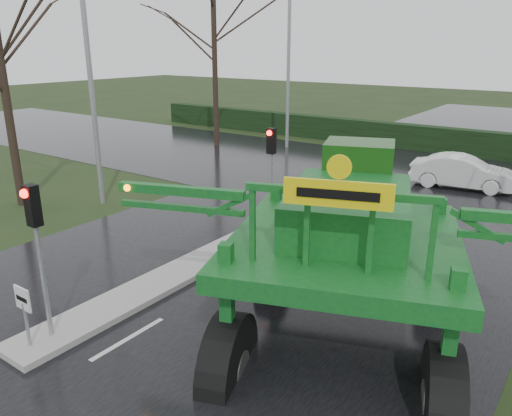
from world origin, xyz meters
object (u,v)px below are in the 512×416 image
Objects in this scene: crop_sprayer at (230,239)px; keep_left_sign at (24,307)px; traffic_signal_mid at (271,156)px; white_sedan at (460,188)px; traffic_signal_near at (36,230)px; street_light_left_far at (293,47)px; street_light_left_near at (93,48)px.

keep_left_sign is at bearing -168.24° from crop_sprayer.
white_sedan is at bearing 66.45° from traffic_signal_mid.
traffic_signal_near is 0.37× the size of crop_sprayer.
street_light_left_near is at bearing -90.00° from street_light_left_far.
white_sedan is at bearing 77.20° from traffic_signal_near.
crop_sprayer is at bearing 170.84° from white_sedan.
street_light_left_far reaches higher than traffic_signal_mid.
keep_left_sign reaches higher than white_sedan.
crop_sprayer reaches higher than traffic_signal_mid.
white_sedan is (10.93, -3.26, -5.99)m from street_light_left_far.
street_light_left_far is at bearing 118.86° from traffic_signal_mid.
traffic_signal_near is 0.35× the size of street_light_left_near.
keep_left_sign is 23.11m from street_light_left_far.
traffic_signal_near and traffic_signal_mid have the same top height.
street_light_left_near is 14.00m from street_light_left_far.
street_light_left_near is 2.28× the size of white_sedan.
traffic_signal_near is 1.00× the size of traffic_signal_mid.
street_light_left_near reaches higher than crop_sprayer.
keep_left_sign is 0.14× the size of crop_sprayer.
street_light_left_near reaches higher than keep_left_sign.
traffic_signal_near is 22.37m from street_light_left_far.
crop_sprayer is 2.16× the size of white_sedan.
street_light_left_far is (-6.89, 21.01, 3.40)m from traffic_signal_near.
street_light_left_far is 1.05× the size of crop_sprayer.
street_light_left_near is at bearing 133.38° from crop_sprayer.
crop_sprayer is at bearing -61.86° from traffic_signal_mid.
crop_sprayer is at bearing -61.39° from street_light_left_far.
traffic_signal_mid reaches higher than white_sedan.
keep_left_sign is 0.31× the size of white_sedan.
street_light_left_near is at bearing 132.59° from keep_left_sign.
keep_left_sign is 1.61m from traffic_signal_near.
street_light_left_far is at bearing 107.78° from keep_left_sign.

